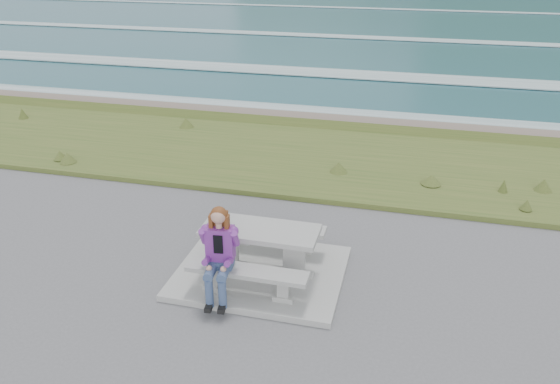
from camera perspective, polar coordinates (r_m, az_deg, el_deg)
The scene contains 8 objects.
concrete_slab at distance 8.78m, azimuth -2.01°, elevation -8.40°, with size 2.60×2.10×0.10m, color #999A95.
picnic_table at distance 8.44m, azimuth -2.08°, elevation -4.81°, with size 1.80×0.75×0.75m.
bench_landward at distance 8.00m, azimuth -3.47°, elevation -8.68°, with size 1.80×0.35×0.45m.
bench_seaward at distance 9.14m, azimuth -0.83°, elevation -3.96°, with size 1.80×0.35×0.45m.
grass_verge at distance 13.14m, azimuth 4.06°, elevation 3.18°, with size 160.00×4.50×0.22m, color #39541F.
shore_drop at distance 15.83m, azimuth 6.01°, elevation 6.97°, with size 160.00×0.80×2.20m, color #695B4E.
ocean at distance 32.85m, azimuth 10.61°, elevation 13.04°, with size 1600.00×1600.00×0.09m.
seated_woman at distance 7.91m, azimuth -6.41°, elevation -7.79°, with size 0.46×0.73×1.40m.
Camera 1 is at (2.10, -7.01, 4.89)m, focal length 35.00 mm.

